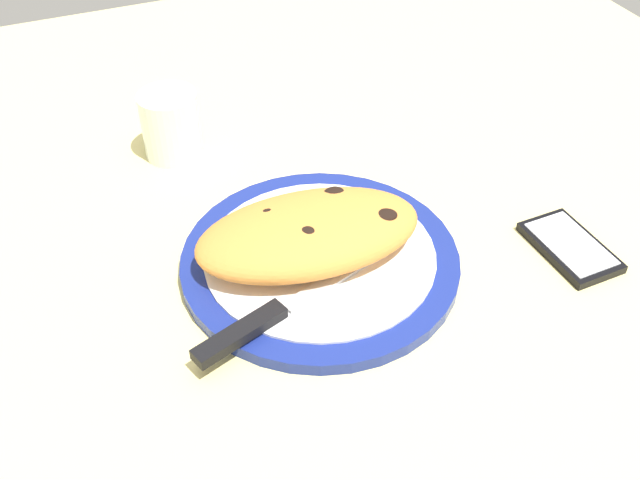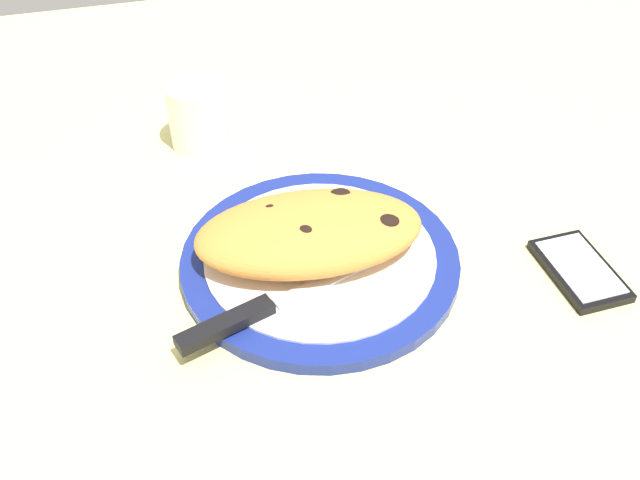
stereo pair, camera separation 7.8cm
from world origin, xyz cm
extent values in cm
cube|color=#E5D684|center=(0.00, 0.00, -1.50)|extent=(150.00, 150.00, 3.00)
cylinder|color=navy|center=(0.00, 0.00, 0.74)|extent=(30.22, 30.22, 1.48)
cylinder|color=white|center=(0.00, 0.00, 1.63)|extent=(25.06, 25.06, 0.30)
ellipsoid|color=orange|center=(0.95, -0.79, 4.39)|extent=(25.38, 15.13, 5.22)
ellipsoid|color=black|center=(-3.26, -3.96, 6.14)|extent=(3.29, 3.06, 0.93)
ellipsoid|color=black|center=(1.85, 1.04, 6.51)|extent=(3.08, 3.00, 0.84)
ellipsoid|color=black|center=(-6.85, 1.33, 6.00)|extent=(3.11, 2.63, 0.96)
ellipsoid|color=black|center=(-3.00, -1.14, 6.48)|extent=(2.38, 2.23, 0.66)
ellipsoid|color=black|center=(4.39, -3.27, 6.38)|extent=(2.29, 1.89, 0.70)
cube|color=silver|center=(-1.87, -7.48, 1.98)|extent=(13.04, 1.95, 0.40)
cube|color=silver|center=(6.61, -6.79, 1.98)|extent=(4.16, 2.52, 0.40)
cube|color=silver|center=(0.47, 4.21, 1.98)|extent=(13.10, 5.79, 0.40)
cube|color=black|center=(11.58, 7.98, 2.38)|extent=(10.30, 5.17, 1.20)
cube|color=black|center=(-26.68, 8.47, 0.50)|extent=(6.89, 11.28, 1.00)
cube|color=white|center=(-26.68, 8.47, 1.08)|extent=(5.87, 9.92, 0.16)
cylinder|color=silver|center=(9.26, -27.28, 4.32)|extent=(7.41, 7.41, 8.65)
cylinder|color=silver|center=(9.26, -27.28, 2.48)|extent=(6.81, 6.81, 4.56)
camera|label=1|loc=(22.61, 54.14, 55.66)|focal=41.51mm
camera|label=2|loc=(15.21, 56.67, 55.66)|focal=41.51mm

